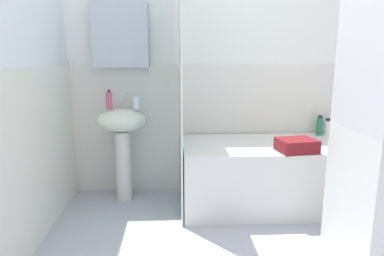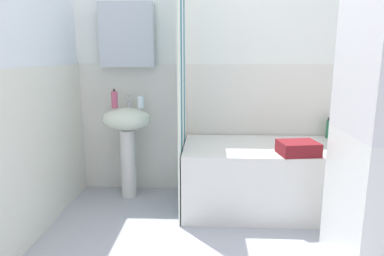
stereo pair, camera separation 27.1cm
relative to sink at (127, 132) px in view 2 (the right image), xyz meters
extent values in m
cube|color=white|center=(1.06, 0.24, 0.59)|extent=(3.60, 0.05, 2.40)
cube|color=silver|center=(1.06, 0.21, -0.01)|extent=(3.60, 0.02, 1.20)
cube|color=silver|center=(0.00, 0.15, 0.85)|extent=(0.48, 0.12, 0.56)
cube|color=white|center=(-0.52, -0.69, 0.59)|extent=(0.05, 1.81, 2.40)
cube|color=silver|center=(-0.49, -0.69, -0.01)|extent=(0.02, 1.81, 1.20)
cylinder|color=silver|center=(0.00, 0.00, -0.29)|extent=(0.14, 0.14, 0.63)
ellipsoid|color=silver|center=(0.00, 0.00, 0.12)|extent=(0.44, 0.34, 0.20)
cylinder|color=silver|center=(0.00, 0.10, 0.25)|extent=(0.03, 0.03, 0.05)
cylinder|color=silver|center=(0.00, 0.05, 0.30)|extent=(0.02, 0.10, 0.02)
sphere|color=silver|center=(0.00, 0.10, 0.33)|extent=(0.03, 0.03, 0.03)
cylinder|color=#C15173|center=(-0.10, -0.01, 0.29)|extent=(0.06, 0.06, 0.15)
sphere|color=#2C2722|center=(-0.10, -0.01, 0.38)|extent=(0.02, 0.02, 0.02)
cylinder|color=white|center=(0.13, 0.00, 0.27)|extent=(0.06, 0.06, 0.10)
cube|color=silver|center=(1.32, -0.18, -0.33)|extent=(1.59, 0.75, 0.55)
cube|color=white|center=(0.51, -0.48, 0.39)|extent=(0.01, 0.15, 2.00)
cube|color=#286A82|center=(0.51, -0.33, 0.39)|extent=(0.01, 0.15, 2.00)
cube|color=white|center=(0.51, -0.18, 0.39)|extent=(0.01, 0.15, 2.00)
cube|color=#266D81|center=(0.51, -0.03, 0.39)|extent=(0.01, 0.15, 2.00)
cube|color=white|center=(0.51, 0.12, 0.39)|extent=(0.01, 0.15, 2.00)
cylinder|color=#C35470|center=(2.01, 0.12, 0.03)|extent=(0.04, 0.04, 0.17)
cylinder|color=#211B2D|center=(2.01, 0.12, 0.13)|extent=(0.03, 0.03, 0.02)
cylinder|color=white|center=(1.89, 0.10, 0.01)|extent=(0.06, 0.06, 0.13)
cylinder|color=#1D2925|center=(1.89, 0.10, 0.09)|extent=(0.04, 0.04, 0.02)
cylinder|color=#2A7651|center=(1.81, 0.11, 0.02)|extent=(0.06, 0.06, 0.16)
cylinder|color=#28282A|center=(1.81, 0.11, 0.12)|extent=(0.04, 0.04, 0.02)
cube|color=maroon|center=(1.40, -0.44, -0.01)|extent=(0.31, 0.26, 0.10)
camera|label=1|loc=(0.45, -2.96, 0.67)|focal=32.10mm
camera|label=2|loc=(0.73, -2.96, 0.67)|focal=32.10mm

